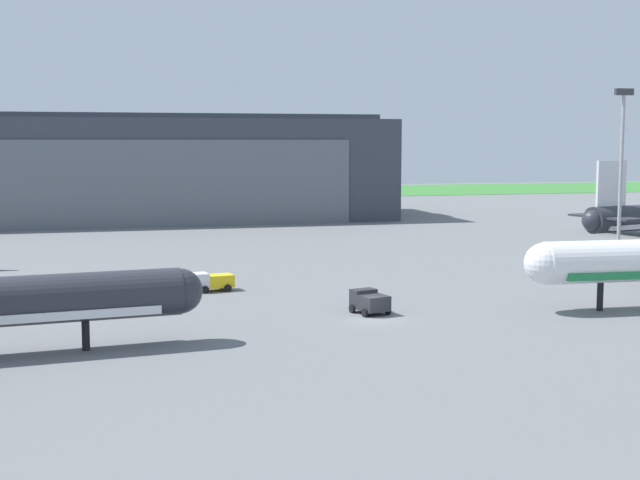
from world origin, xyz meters
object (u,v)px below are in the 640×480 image
at_px(maintenance_hangar, 162,169).
at_px(apron_light_mast, 621,163).
at_px(fuel_bowser, 369,301).
at_px(baggage_tug, 212,281).

bearing_deg(maintenance_hangar, apron_light_mast, -56.99).
bearing_deg(fuel_bowser, apron_light_mast, 30.10).
xyz_separation_m(maintenance_hangar, apron_light_mast, (49.27, -75.84, 2.67)).
height_order(fuel_bowser, apron_light_mast, apron_light_mast).
bearing_deg(apron_light_mast, maintenance_hangar, 123.01).
distance_m(maintenance_hangar, apron_light_mast, 90.48).
distance_m(maintenance_hangar, fuel_bowser, 99.60).
distance_m(baggage_tug, apron_light_mast, 52.98).
xyz_separation_m(maintenance_hangar, fuel_bowser, (9.74, -98.75, -8.54)).
bearing_deg(apron_light_mast, baggage_tug, -171.14).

